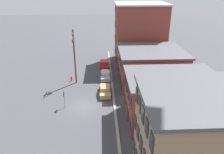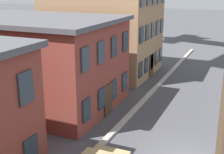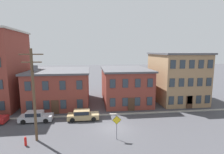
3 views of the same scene
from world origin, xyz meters
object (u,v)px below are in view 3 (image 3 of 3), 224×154
object	(u,v)px
caution_sign	(117,123)
fire_hydrant	(25,141)
car_tan	(83,115)
utility_pole	(34,91)
car_silver	(36,116)

from	to	relation	value
caution_sign	fire_hydrant	bearing A→B (deg)	-179.01
car_tan	utility_pole	size ratio (longest dim) A/B	0.44
car_tan	fire_hydrant	distance (m)	8.41
caution_sign	fire_hydrant	xyz separation A→B (m)	(-9.55, -0.16, -1.36)
car_silver	caution_sign	xyz separation A→B (m)	(10.43, -6.28, 1.10)
caution_sign	utility_pole	bearing A→B (deg)	174.54
caution_sign	car_silver	bearing A→B (deg)	148.93
fire_hydrant	caution_sign	bearing A→B (deg)	0.99
fire_hydrant	car_silver	bearing A→B (deg)	97.79
caution_sign	fire_hydrant	size ratio (longest dim) A/B	2.86
car_tan	utility_pole	xyz separation A→B (m)	(-4.72, -5.29, 4.84)
car_tan	fire_hydrant	size ratio (longest dim) A/B	4.58
car_silver	utility_pole	xyz separation A→B (m)	(1.74, -5.45, 4.84)
car_silver	caution_sign	distance (m)	12.22
caution_sign	utility_pole	xyz separation A→B (m)	(-8.69, 0.83, 3.74)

